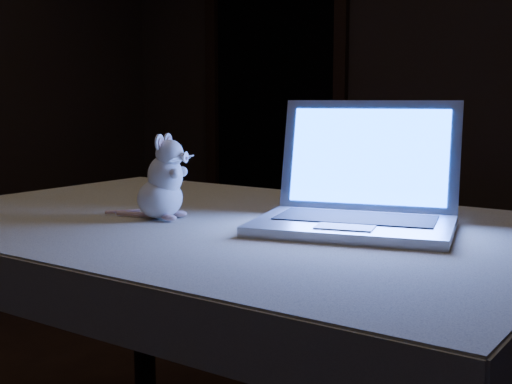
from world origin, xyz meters
The scene contains 6 objects.
back_wall centered at (0.00, 2.50, 1.30)m, with size 4.50×0.04×2.60m, color black.
doorway centered at (-1.10, 2.50, 1.06)m, with size 1.06×0.36×2.13m, color black, non-canonical shape.
table centered at (0.24, 0.03, 0.42)m, with size 1.57×1.01×0.84m, color black, non-canonical shape.
tablecloth centered at (0.33, 0.05, 0.79)m, with size 1.69×1.13×0.12m, color beige, non-canonical shape.
laptop centered at (0.60, 0.07, 1.01)m, with size 0.46×0.40×0.31m, color silver, non-canonical shape.
plush_mouse centered at (0.11, -0.05, 0.96)m, with size 0.16×0.16×0.22m, color white, non-canonical shape.
Camera 1 is at (1.26, -1.38, 1.16)m, focal length 48.00 mm.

